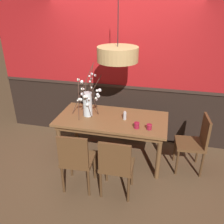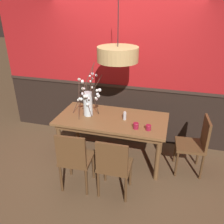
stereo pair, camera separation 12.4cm
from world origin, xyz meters
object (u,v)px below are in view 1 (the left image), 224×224
dining_table (112,123)px  chair_head_east_end (195,141)px  candle_holder_nearer_edge (149,127)px  pendant_lamp (118,54)px  candle_holder_nearer_center (137,125)px  condiment_bottle (125,116)px  chair_far_side_left (111,109)px  vase_with_blossoms (88,103)px  chair_far_side_right (135,110)px  chair_near_side_right (116,165)px  chair_near_side_left (76,159)px

dining_table → chair_head_east_end: chair_head_east_end is taller
dining_table → chair_head_east_end: size_ratio=1.88×
candle_holder_nearer_edge → pendant_lamp: size_ratio=0.09×
candle_holder_nearer_center → condiment_bottle: (-0.22, 0.24, 0.02)m
dining_table → candle_holder_nearer_edge: (0.62, -0.23, 0.13)m
dining_table → chair_far_side_left: chair_far_side_left is taller
vase_with_blossoms → candle_holder_nearer_edge: bearing=-13.2°
chair_far_side_right → candle_holder_nearer_edge: (0.36, -1.11, 0.28)m
chair_far_side_right → chair_near_side_right: bearing=-90.2°
candle_holder_nearer_edge → chair_near_side_right: bearing=-121.4°
pendant_lamp → chair_far_side_left: bearing=110.6°
chair_near_side_left → candle_holder_nearer_center: chair_near_side_left is taller
chair_far_side_left → chair_head_east_end: chair_head_east_end is taller
chair_near_side_right → condiment_bottle: bearing=93.2°
candle_holder_nearer_center → candle_holder_nearer_edge: candle_holder_nearer_center is taller
condiment_bottle → chair_far_side_right: bearing=86.6°
chair_near_side_right → condiment_bottle: size_ratio=6.57×
dining_table → chair_far_side_left: (-0.24, 0.87, -0.16)m
chair_head_east_end → candle_holder_nearer_edge: (-0.71, -0.24, 0.29)m
dining_table → vase_with_blossoms: bearing=179.1°
chair_near_side_left → condiment_bottle: chair_near_side_left is taller
condiment_bottle → pendant_lamp: pendant_lamp is taller
pendant_lamp → chair_far_side_right: bearing=77.2°
chair_near_side_left → candle_holder_nearer_edge: chair_near_side_left is taller
condiment_bottle → pendant_lamp: (-0.14, 0.05, 0.95)m
chair_far_side_left → chair_near_side_left: bearing=-92.1°
chair_far_side_right → pendant_lamp: (-0.19, -0.82, 1.25)m
chair_near_side_right → vase_with_blossoms: bearing=128.4°
chair_far_side_right → vase_with_blossoms: size_ratio=1.15×
chair_far_side_left → vase_with_blossoms: (-0.17, -0.86, 0.47)m
chair_far_side_left → chair_head_east_end: 1.79m
vase_with_blossoms → condiment_bottle: 0.63m
chair_far_side_left → vase_with_blossoms: bearing=-101.1°
pendant_lamp → dining_table: bearing=-145.9°
chair_head_east_end → candle_holder_nearer_center: size_ratio=10.24×
dining_table → vase_with_blossoms: vase_with_blossoms is taller
dining_table → candle_holder_nearer_center: size_ratio=19.21×
dining_table → pendant_lamp: (0.07, 0.05, 1.10)m
chair_near_side_right → vase_with_blossoms: 1.17m
chair_far_side_left → candle_holder_nearer_edge: (0.85, -1.10, 0.29)m
chair_near_side_left → vase_with_blossoms: 0.98m
chair_near_side_left → pendant_lamp: bearing=67.4°
chair_near_side_left → vase_with_blossoms: vase_with_blossoms is taller
chair_near_side_right → chair_head_east_end: (1.07, 0.83, 0.01)m
chair_near_side_left → chair_head_east_end: bearing=27.6°
candle_holder_nearer_edge → chair_near_side_left: bearing=-146.2°
chair_far_side_right → pendant_lamp: size_ratio=1.00×
chair_near_side_left → chair_head_east_end: size_ratio=0.99×
chair_near_side_left → chair_far_side_right: (0.56, 1.72, 0.01)m
chair_near_side_left → vase_with_blossoms: size_ratio=1.13×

